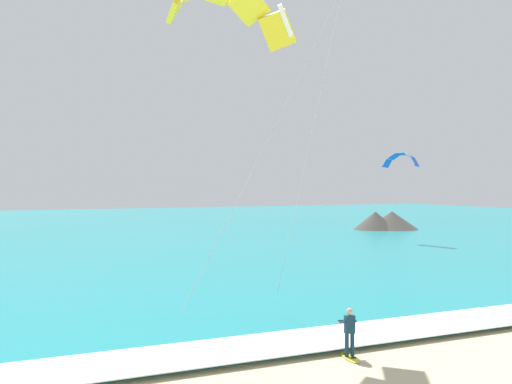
% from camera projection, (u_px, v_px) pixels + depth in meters
% --- Properties ---
extents(sea, '(200.00, 120.00, 0.20)m').
position_uv_depth(sea, '(106.00, 228.00, 75.97)').
color(sea, teal).
rests_on(sea, ground).
extents(surf_foam, '(200.00, 2.96, 0.04)m').
position_uv_depth(surf_foam, '(372.00, 332.00, 22.17)').
color(surf_foam, white).
rests_on(surf_foam, sea).
extents(surfboard, '(0.71, 1.46, 0.09)m').
position_uv_depth(surfboard, '(350.00, 357.00, 19.57)').
color(surfboard, yellow).
rests_on(surfboard, ground).
extents(kitesurfer, '(0.59, 0.59, 1.69)m').
position_uv_depth(kitesurfer, '(349.00, 330.00, 19.58)').
color(kitesurfer, '#143347').
rests_on(kitesurfer, ground).
extents(kite_primary, '(6.48, 6.46, 13.05)m').
position_uv_depth(kite_primary, '(228.00, 3.00, 23.13)').
color(kite_primary, yellow).
extents(kite_distant, '(1.61, 4.19, 1.51)m').
position_uv_depth(kite_distant, '(401.00, 158.00, 57.05)').
color(kite_distant, blue).
extents(headland_right, '(8.81, 7.16, 2.47)m').
position_uv_depth(headland_right, '(385.00, 221.00, 73.19)').
color(headland_right, '#47423D').
rests_on(headland_right, ground).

